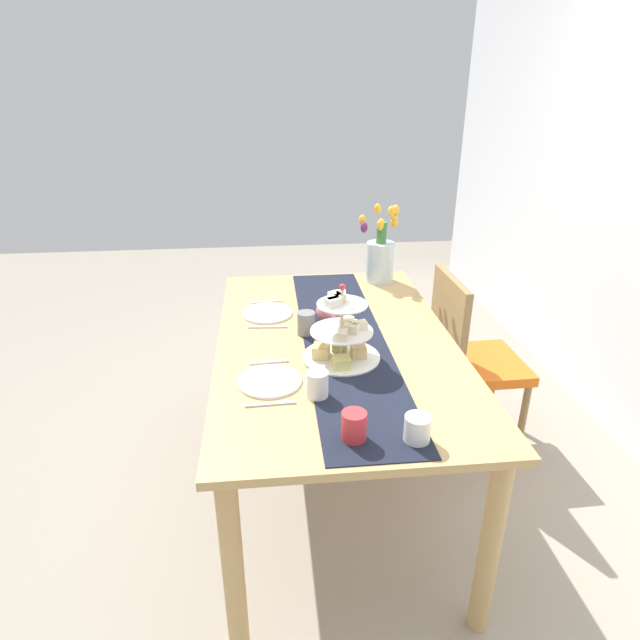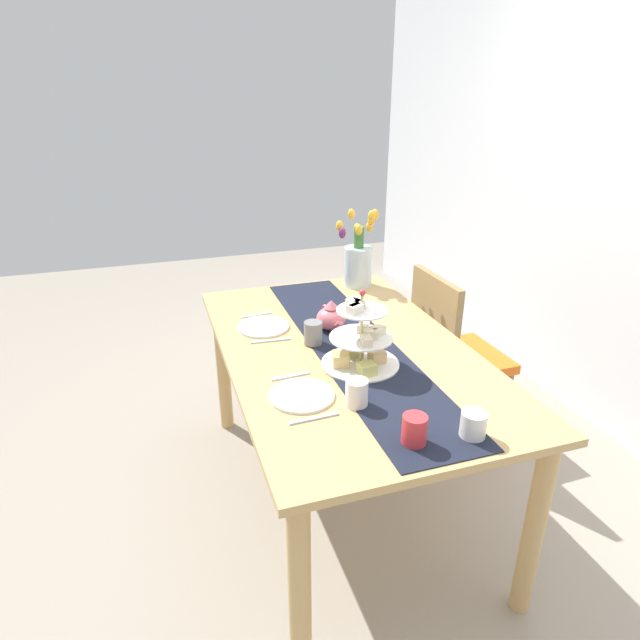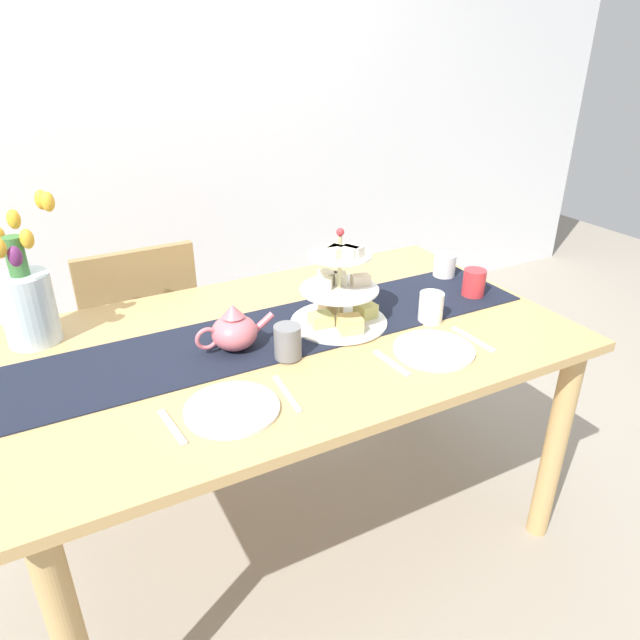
# 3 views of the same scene
# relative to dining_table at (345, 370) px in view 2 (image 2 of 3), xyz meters

# --- Properties ---
(ground_plane) EXTENTS (8.00, 8.00, 0.00)m
(ground_plane) POSITION_rel_dining_table_xyz_m (0.00, 0.00, -0.67)
(ground_plane) COLOR gray
(dining_table) EXTENTS (1.63, 0.97, 0.78)m
(dining_table) POSITION_rel_dining_table_xyz_m (0.00, 0.00, 0.00)
(dining_table) COLOR tan
(dining_table) RESTS_ON ground_plane
(chair_left) EXTENTS (0.43, 0.43, 0.91)m
(chair_left) POSITION_rel_dining_table_xyz_m (-0.33, 0.71, -0.17)
(chair_left) COLOR olive
(chair_left) RESTS_ON ground_plane
(table_runner) EXTENTS (1.58, 0.33, 0.00)m
(table_runner) POSITION_rel_dining_table_xyz_m (0.00, 0.03, 0.11)
(table_runner) COLOR black
(table_runner) RESTS_ON dining_table
(tiered_cake_stand) EXTENTS (0.30, 0.30, 0.30)m
(tiered_cake_stand) POSITION_rel_dining_table_xyz_m (0.16, -0.00, 0.20)
(tiered_cake_stand) COLOR beige
(tiered_cake_stand) RESTS_ON table_runner
(teapot) EXTENTS (0.24, 0.13, 0.14)m
(teapot) POSITION_rel_dining_table_xyz_m (-0.18, 0.00, 0.17)
(teapot) COLOR #D66B75
(teapot) RESTS_ON table_runner
(tulip_vase) EXTENTS (0.25, 0.20, 0.43)m
(tulip_vase) POSITION_rel_dining_table_xyz_m (-0.68, 0.32, 0.25)
(tulip_vase) COLOR silver
(tulip_vase) RESTS_ON dining_table
(cream_jug) EXTENTS (0.08, 0.08, 0.08)m
(cream_jug) POSITION_rel_dining_table_xyz_m (0.69, 0.15, 0.15)
(cream_jug) COLOR white
(cream_jug) RESTS_ON dining_table
(dinner_plate_left) EXTENTS (0.23, 0.23, 0.01)m
(dinner_plate_left) POSITION_rel_dining_table_xyz_m (-0.30, -0.28, 0.11)
(dinner_plate_left) COLOR white
(dinner_plate_left) RESTS_ON dining_table
(fork_left) EXTENTS (0.03, 0.15, 0.01)m
(fork_left) POSITION_rel_dining_table_xyz_m (-0.44, -0.28, 0.11)
(fork_left) COLOR silver
(fork_left) RESTS_ON dining_table
(knife_left) EXTENTS (0.03, 0.17, 0.01)m
(knife_left) POSITION_rel_dining_table_xyz_m (-0.15, -0.28, 0.11)
(knife_left) COLOR silver
(knife_left) RESTS_ON dining_table
(dinner_plate_right) EXTENTS (0.23, 0.23, 0.01)m
(dinner_plate_right) POSITION_rel_dining_table_xyz_m (0.31, -0.28, 0.11)
(dinner_plate_right) COLOR white
(dinner_plate_right) RESTS_ON dining_table
(fork_right) EXTENTS (0.03, 0.15, 0.01)m
(fork_right) POSITION_rel_dining_table_xyz_m (0.16, -0.28, 0.11)
(fork_right) COLOR silver
(fork_right) RESTS_ON dining_table
(knife_right) EXTENTS (0.02, 0.17, 0.01)m
(knife_right) POSITION_rel_dining_table_xyz_m (0.45, -0.28, 0.11)
(knife_right) COLOR silver
(knife_right) RESTS_ON dining_table
(mug_grey) EXTENTS (0.08, 0.08, 0.09)m
(mug_grey) POSITION_rel_dining_table_xyz_m (-0.07, -0.12, 0.16)
(mug_grey) COLOR slate
(mug_grey) RESTS_ON table_runner
(mug_white_text) EXTENTS (0.08, 0.08, 0.09)m
(mug_white_text) POSITION_rel_dining_table_xyz_m (0.42, -0.12, 0.15)
(mug_white_text) COLOR white
(mug_white_text) RESTS_ON dining_table
(mug_orange) EXTENTS (0.08, 0.08, 0.09)m
(mug_orange) POSITION_rel_dining_table_xyz_m (0.67, -0.03, 0.15)
(mug_orange) COLOR red
(mug_orange) RESTS_ON dining_table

